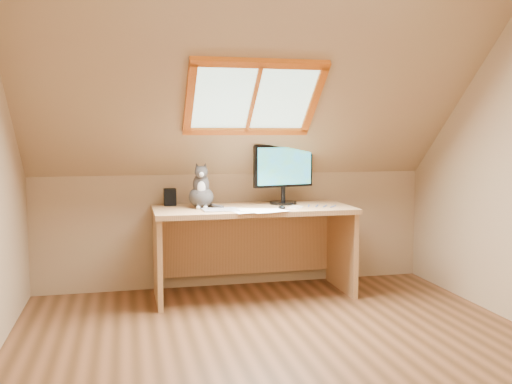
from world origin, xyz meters
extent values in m
plane|color=brown|center=(0.00, 0.00, 0.00)|extent=(3.50, 3.50, 0.00)
cube|color=tan|center=(0.00, -1.75, 1.20)|extent=(3.50, 0.02, 2.40)
cube|color=tan|center=(0.00, 1.75, 0.50)|extent=(3.50, 0.02, 1.00)
cube|color=tan|center=(0.00, 0.97, 1.70)|extent=(3.50, 1.56, 1.41)
cube|color=#B2E0CC|center=(0.00, 1.05, 1.63)|extent=(0.90, 0.53, 0.48)
cube|color=orange|center=(0.00, 1.05, 1.63)|extent=(1.02, 0.64, 0.59)
cube|color=tan|center=(0.07, 1.38, 0.73)|extent=(1.64, 0.72, 0.04)
cube|color=tan|center=(-0.72, 1.38, 0.35)|extent=(0.04, 0.65, 0.71)
cube|color=tan|center=(0.86, 1.38, 0.35)|extent=(0.04, 0.65, 0.71)
cube|color=tan|center=(0.07, 1.71, 0.35)|extent=(1.54, 0.03, 0.50)
cylinder|color=black|center=(0.37, 1.51, 0.76)|extent=(0.23, 0.23, 0.02)
cylinder|color=black|center=(0.37, 1.51, 0.83)|extent=(0.04, 0.04, 0.13)
cube|color=black|center=(0.37, 1.51, 1.08)|extent=(0.55, 0.16, 0.36)
cube|color=blue|center=(0.38, 1.49, 1.08)|extent=(0.50, 0.12, 0.32)
ellipsoid|color=#443F3C|center=(-0.35, 1.43, 0.84)|extent=(0.22, 0.26, 0.18)
ellipsoid|color=#443F3C|center=(-0.35, 1.42, 0.94)|extent=(0.14, 0.14, 0.19)
ellipsoid|color=silver|center=(-0.36, 1.36, 0.92)|extent=(0.07, 0.04, 0.11)
ellipsoid|color=#443F3C|center=(-0.36, 1.37, 1.05)|extent=(0.11, 0.10, 0.10)
sphere|color=silver|center=(-0.36, 1.33, 1.03)|extent=(0.04, 0.04, 0.04)
cone|color=#443F3C|center=(-0.39, 1.39, 1.09)|extent=(0.05, 0.05, 0.06)
cone|color=#443F3C|center=(-0.32, 1.39, 1.09)|extent=(0.05, 0.05, 0.06)
cube|color=black|center=(-0.59, 1.63, 0.82)|extent=(0.10, 0.10, 0.14)
cube|color=#B2B2B7|center=(-0.23, 1.22, 0.75)|extent=(0.28, 0.20, 0.01)
ellipsoid|color=black|center=(0.27, 1.18, 0.76)|extent=(0.06, 0.10, 0.03)
cube|color=white|center=(0.07, 1.12, 0.75)|extent=(0.33, 0.27, 0.00)
cube|color=white|center=(0.07, 1.12, 0.75)|extent=(0.32, 0.24, 0.00)
cube|color=white|center=(0.07, 1.12, 0.75)|extent=(0.35, 0.30, 0.00)
cube|color=white|center=(0.07, 1.12, 0.75)|extent=(0.34, 0.28, 0.00)
camera|label=1|loc=(-0.96, -3.20, 1.35)|focal=40.00mm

